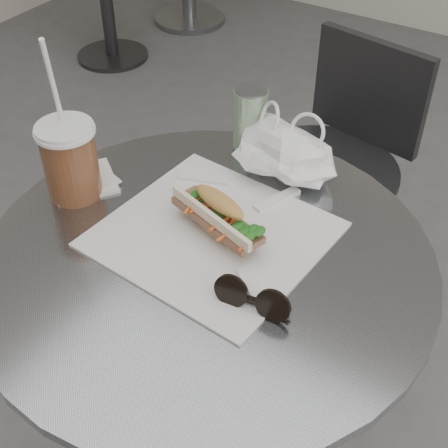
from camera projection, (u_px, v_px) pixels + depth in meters
The scene contains 9 objects.
cafe_table at pixel (209, 356), 1.21m from camera, with size 0.76×0.76×0.74m.
chair_far at pixel (324, 204), 1.75m from camera, with size 0.41×0.44×0.79m.
sandwich_paper at pixel (213, 234), 1.07m from camera, with size 0.35×0.33×0.00m, color white.
banh_mi at pixel (218, 216), 1.05m from camera, with size 0.24×0.15×0.08m.
iced_coffee at pixel (70, 159), 1.11m from camera, with size 0.11×0.11×0.31m.
sunglasses at pixel (252, 299), 0.93m from camera, with size 0.12×0.04×0.06m.
plastic_bag at pixel (282, 153), 1.17m from camera, with size 0.19×0.15×0.10m, color white, non-canonical shape.
napkin_stack at pixel (84, 181), 1.18m from camera, with size 0.16×0.16×0.01m.
drink_can at pixel (251, 118), 1.23m from camera, with size 0.07×0.07×0.13m.
Camera 1 is at (0.43, -0.42, 1.45)m, focal length 50.00 mm.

